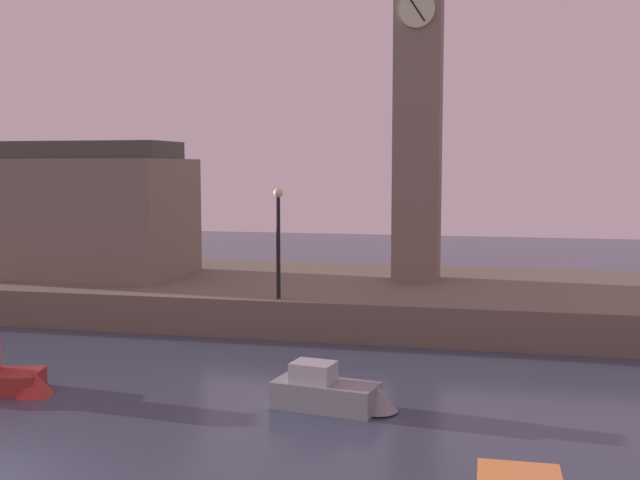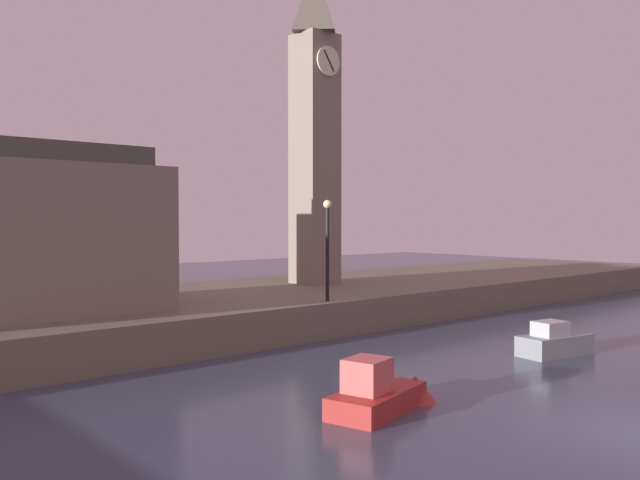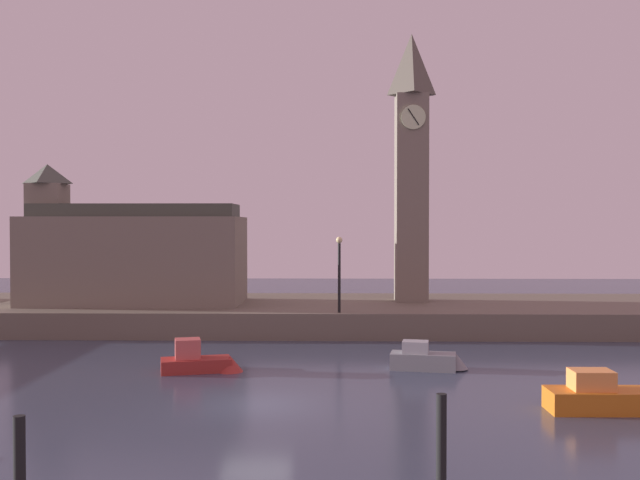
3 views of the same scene
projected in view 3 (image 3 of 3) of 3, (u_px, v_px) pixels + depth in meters
ground_plane at (256, 405)px, 25.41m from camera, size 120.00×120.00×0.00m
far_embankment at (290, 314)px, 45.39m from camera, size 70.00×12.00×1.50m
clock_tower at (411, 163)px, 45.90m from camera, size 2.23×2.28×17.19m
parliament_hall at (129, 254)px, 44.75m from camera, size 13.37×5.94×8.73m
streetlamp at (339, 266)px, 39.91m from camera, size 0.36×0.36×4.25m
mooring_post_left at (20, 463)px, 16.04m from camera, size 0.27×0.27×2.12m
mooring_post_right at (441, 442)px, 17.25m from camera, size 0.25×0.25×2.33m
boat_dinghy_red at (203, 361)px, 31.19m from camera, size 3.88×2.08×1.48m
boat_patrol_orange at (617, 398)px, 24.46m from camera, size 4.57×1.50×1.51m
boat_cruiser_grey at (429, 359)px, 31.62m from camera, size 3.58×1.71×1.27m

